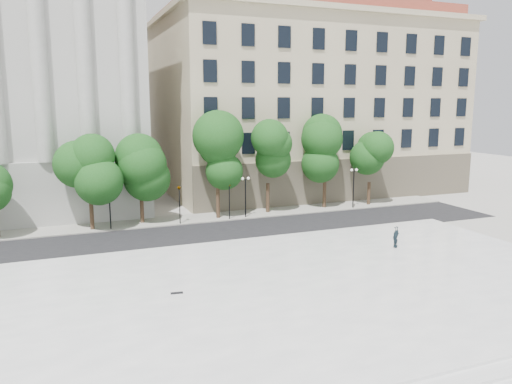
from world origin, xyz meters
The scene contains 11 objects.
ground centered at (0.00, 0.00, 0.00)m, with size 160.00×160.00×0.00m, color #ACA9A3.
plaza centered at (0.00, 3.00, 0.23)m, with size 44.00×22.00×0.45m, color white.
street centered at (0.00, 18.00, 0.01)m, with size 60.00×8.00×0.02m, color black.
far_sidewalk centered at (0.00, 24.00, 0.06)m, with size 60.00×4.00×0.12m, color #9F9C93.
building_east centered at (20.00, 38.91, 11.14)m, with size 36.00×26.15×23.00m.
traffic_light_west centered at (-0.21, 22.30, 3.62)m, with size 0.56×1.60×4.13m.
traffic_light_east centered at (4.66, 22.30, 3.65)m, with size 0.71×1.66×4.16m.
person_lying centered at (12.75, 7.33, 0.67)m, with size 0.59×0.38×1.61m, color black.
skateboard centered at (-4.57, 4.31, 0.49)m, with size 0.69×0.18×0.07m, color black.
street_trees centered at (2.19, 23.56, 5.51)m, with size 45.13×4.99×8.15m.
lamp_posts centered at (0.45, 22.60, 2.91)m, with size 36.70×0.28×4.35m.
Camera 1 is at (-10.30, -22.45, 11.11)m, focal length 35.00 mm.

